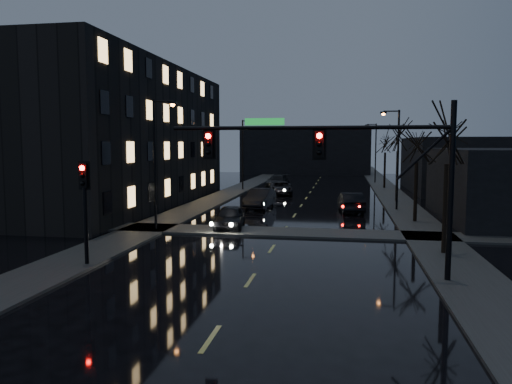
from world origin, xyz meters
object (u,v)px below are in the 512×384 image
at_px(oncoming_car_b, 260,199).
at_px(oncoming_car_d, 277,182).
at_px(oncoming_car_a, 230,217).
at_px(lead_car, 351,202).
at_px(oncoming_car_c, 281,188).

height_order(oncoming_car_b, oncoming_car_d, oncoming_car_b).
height_order(oncoming_car_a, lead_car, lead_car).
distance_m(oncoming_car_c, lead_car, 14.18).
distance_m(oncoming_car_b, oncoming_car_d, 18.90).
bearing_deg(oncoming_car_c, lead_car, -67.97).
bearing_deg(oncoming_car_a, oncoming_car_c, 81.80).
relative_size(oncoming_car_c, oncoming_car_d, 0.91).
relative_size(oncoming_car_a, oncoming_car_c, 0.87).
bearing_deg(oncoming_car_d, lead_car, -63.08).
xyz_separation_m(oncoming_car_a, lead_car, (7.63, 9.21, 0.04)).
xyz_separation_m(oncoming_car_a, oncoming_car_c, (0.62, 21.54, -0.05)).
xyz_separation_m(oncoming_car_b, oncoming_car_d, (-1.02, 18.87, -0.02)).
relative_size(oncoming_car_a, oncoming_car_b, 0.87).
relative_size(oncoming_car_c, lead_car, 1.06).
bearing_deg(lead_car, oncoming_car_c, -67.58).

